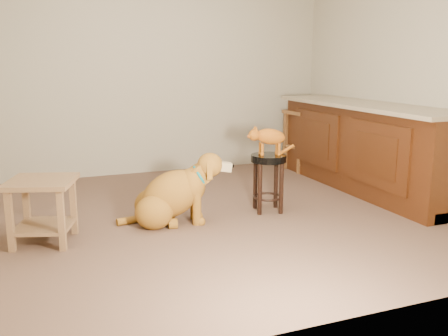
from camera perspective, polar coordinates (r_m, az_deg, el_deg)
name	(u,v)px	position (r m, az deg, el deg)	size (l,w,h in m)	color
floor	(207,217)	(4.54, -1.98, -5.58)	(4.50, 4.00, 0.01)	brown
room_shell	(205,25)	(4.33, -2.15, 16.05)	(4.54, 4.04, 2.62)	#A9A188
cabinet_run	(367,150)	(5.61, 16.01, 2.04)	(0.70, 2.56, 0.94)	#421F0B
padded_stool	(268,171)	(4.63, 5.09, -0.37)	(0.33, 0.33, 0.54)	black
wood_stool	(304,139)	(6.44, 9.08, 3.26)	(0.44, 0.44, 0.77)	brown
side_table	(42,201)	(4.07, -20.05, -3.59)	(0.61, 0.61, 0.50)	brown
golden_retriever	(172,196)	(4.32, -5.93, -3.19)	(1.01, 0.55, 0.65)	brown
tabby_kitten	(268,137)	(4.57, 5.03, 3.49)	(0.48, 0.20, 0.29)	#90480E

